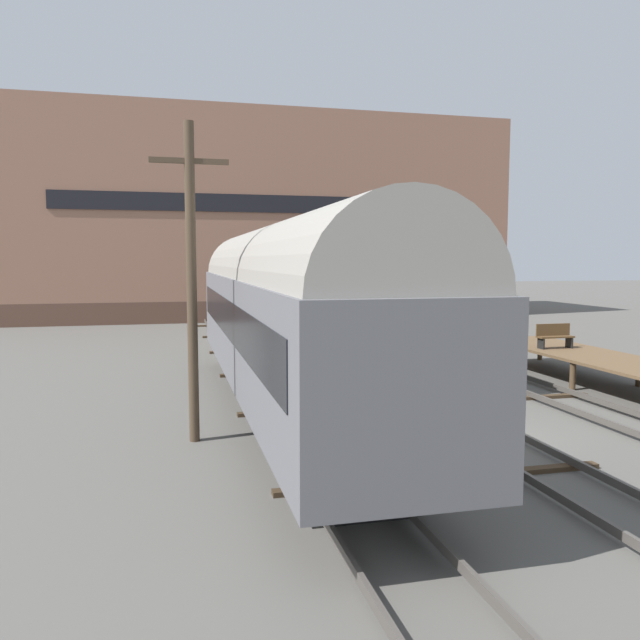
# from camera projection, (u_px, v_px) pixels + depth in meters

# --- Properties ---
(ground_plane) EXTENTS (200.00, 200.00, 0.00)m
(ground_plane) POSITION_uv_depth(u_px,v_px,m) (471.00, 433.00, 15.62)
(ground_plane) COLOR #56544F
(track_left) EXTENTS (2.60, 60.00, 0.26)m
(track_left) POSITION_uv_depth(u_px,v_px,m) (306.00, 438.00, 14.61)
(track_left) COLOR #4C4742
(track_left) RESTS_ON ground
(track_middle) EXTENTS (2.60, 60.00, 0.26)m
(track_middle) POSITION_uv_depth(u_px,v_px,m) (471.00, 427.00, 15.60)
(track_middle) COLOR #4C4742
(track_middle) RESTS_ON ground
(track_right) EXTENTS (2.60, 60.00, 0.26)m
(track_right) POSITION_uv_depth(u_px,v_px,m) (616.00, 417.00, 16.60)
(track_right) COLOR #4C4742
(track_right) RESTS_ON ground
(train_car_green) EXTENTS (3.11, 17.87, 5.30)m
(train_car_green) POSITION_uv_depth(u_px,v_px,m) (343.00, 291.00, 26.84)
(train_car_green) COLOR black
(train_car_green) RESTS_ON ground
(train_car_grey) EXTENTS (3.13, 18.98, 5.30)m
(train_car_grey) POSITION_uv_depth(u_px,v_px,m) (284.00, 308.00, 17.07)
(train_car_grey) COLOR black
(train_car_grey) RESTS_ON ground
(station_platform) EXTENTS (2.89, 12.02, 1.03)m
(station_platform) POSITION_uv_depth(u_px,v_px,m) (607.00, 360.00, 20.96)
(station_platform) COLOR brown
(station_platform) RESTS_ON ground
(bench) EXTENTS (1.40, 0.40, 0.91)m
(bench) POSITION_uv_depth(u_px,v_px,m) (554.00, 335.00, 23.25)
(bench) COLOR brown
(bench) RESTS_ON station_platform
(person_worker) EXTENTS (0.32, 0.32, 1.72)m
(person_worker) POSITION_uv_depth(u_px,v_px,m) (438.00, 408.00, 13.85)
(person_worker) COLOR #282833
(person_worker) RESTS_ON ground
(utility_pole) EXTENTS (1.80, 0.24, 7.47)m
(utility_pole) POSITION_uv_depth(u_px,v_px,m) (192.00, 278.00, 14.54)
(utility_pole) COLOR #473828
(utility_pole) RESTS_ON ground
(warehouse_building) EXTENTS (38.56, 12.57, 14.90)m
(warehouse_building) POSITION_uv_depth(u_px,v_px,m) (246.00, 220.00, 49.05)
(warehouse_building) COLOR brown
(warehouse_building) RESTS_ON ground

